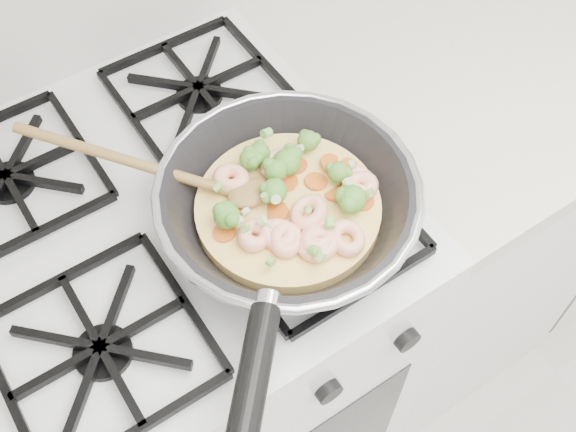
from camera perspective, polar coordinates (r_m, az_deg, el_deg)
stove at (r=1.34m, az=-7.65°, el=-10.28°), size 0.60×0.60×0.92m
counter_right at (r=1.64m, az=17.43°, el=4.26°), size 1.00×0.60×0.90m
skillet at (r=0.87m, az=-0.05°, el=0.92°), size 0.42×0.51×0.10m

